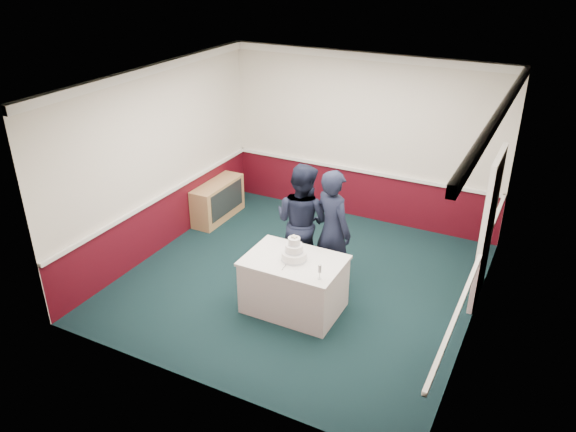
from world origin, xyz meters
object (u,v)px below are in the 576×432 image
at_px(sideboard, 218,201).
at_px(person_man, 302,221).
at_px(champagne_flute, 320,269).
at_px(person_woman, 333,230).
at_px(cake_knife, 285,266).
at_px(cake_table, 294,284).
at_px(wedding_cake, 294,252).

bearing_deg(sideboard, person_man, -25.46).
height_order(sideboard, champagne_flute, champagne_flute).
bearing_deg(person_woman, cake_knife, 101.69).
bearing_deg(cake_table, person_man, 109.42).
bearing_deg(person_man, person_woman, -178.91).
bearing_deg(cake_knife, person_woman, 70.69).
height_order(wedding_cake, champagne_flute, wedding_cake).
distance_m(sideboard, cake_knife, 3.30).
height_order(cake_knife, champagne_flute, champagne_flute).
height_order(wedding_cake, person_man, person_man).
bearing_deg(person_man, wedding_cake, 118.38).
relative_size(sideboard, person_man, 0.66).
height_order(person_man, person_woman, person_woman).
bearing_deg(person_woman, wedding_cake, 100.35).
bearing_deg(person_man, sideboard, -16.50).
distance_m(cake_table, wedding_cake, 0.50).
bearing_deg(cake_table, cake_knife, -98.53).
bearing_deg(champagne_flute, wedding_cake, 150.75).
relative_size(champagne_flute, person_man, 0.11).
bearing_deg(sideboard, champagne_flute, -36.09).
relative_size(cake_knife, person_woman, 0.12).
bearing_deg(cake_table, champagne_flute, -29.25).
bearing_deg(sideboard, wedding_cake, -37.33).
distance_m(wedding_cake, champagne_flute, 0.57).
bearing_deg(person_man, cake_knife, 113.44).
relative_size(sideboard, wedding_cake, 3.30).
xyz_separation_m(cake_table, wedding_cake, (0.00, 0.00, 0.50)).
bearing_deg(champagne_flute, cake_knife, 171.42).
distance_m(sideboard, person_man, 2.51).
relative_size(wedding_cake, champagne_flute, 1.78).
height_order(champagne_flute, person_man, person_man).
relative_size(cake_table, champagne_flute, 6.44).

